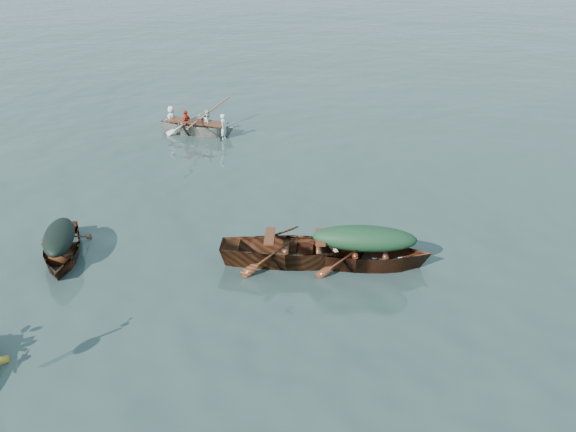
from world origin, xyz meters
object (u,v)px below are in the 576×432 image
object	(u,v)px
rowed_boat	(198,134)
open_wooden_boat	(295,262)
green_tarp_boat	(363,265)
dark_covered_boat	(63,257)

from	to	relation	value
rowed_boat	open_wooden_boat	bearing A→B (deg)	-139.67
green_tarp_boat	open_wooden_boat	bearing A→B (deg)	90.00
open_wooden_boat	rowed_boat	distance (m)	9.38
green_tarp_boat	open_wooden_boat	distance (m)	1.44
open_wooden_boat	dark_covered_boat	bearing A→B (deg)	89.71
dark_covered_boat	green_tarp_boat	bearing A→B (deg)	-17.20
open_wooden_boat	rowed_boat	xyz separation A→B (m)	(-6.03, 7.18, 0.00)
green_tarp_boat	open_wooden_boat	xyz separation A→B (m)	(-1.39, -0.35, 0.00)
green_tarp_boat	open_wooden_boat	size ratio (longest dim) A/B	0.90
dark_covered_boat	green_tarp_boat	size ratio (longest dim) A/B	0.79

